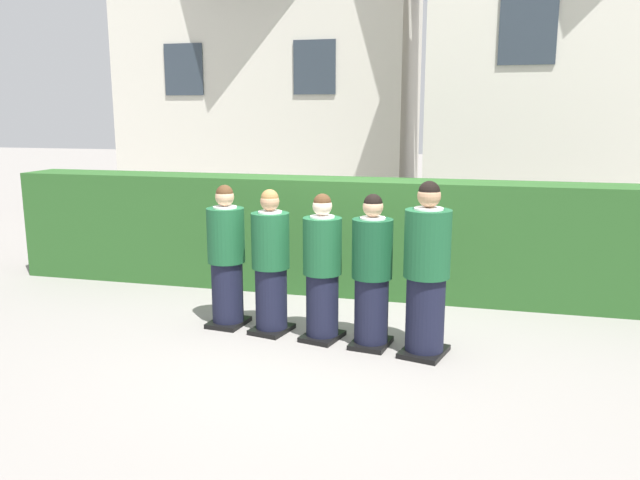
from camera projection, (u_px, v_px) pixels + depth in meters
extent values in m
plane|color=gray|center=(320.00, 338.00, 6.59)|extent=(60.00, 60.00, 0.00)
cylinder|color=black|center=(228.00, 294.00, 6.94)|extent=(0.34, 0.34, 0.72)
cube|color=black|center=(228.00, 322.00, 7.01)|extent=(0.41, 0.48, 0.05)
cylinder|color=#19512D|center=(226.00, 235.00, 6.81)|extent=(0.41, 0.41, 0.59)
cylinder|color=white|center=(225.00, 208.00, 6.75)|extent=(0.25, 0.25, 0.03)
cube|color=#236038|center=(234.00, 222.00, 6.96)|extent=(0.04, 0.02, 0.26)
sphere|color=tan|center=(225.00, 197.00, 6.73)|extent=(0.20, 0.20, 0.20)
sphere|color=#472D19|center=(225.00, 194.00, 6.72)|extent=(0.19, 0.19, 0.19)
cube|color=white|center=(238.00, 239.00, 7.07)|extent=(0.15, 0.02, 0.20)
cylinder|color=black|center=(271.00, 300.00, 6.73)|extent=(0.34, 0.34, 0.71)
cube|color=black|center=(272.00, 329.00, 6.79)|extent=(0.44, 0.51, 0.05)
cylinder|color=#19512D|center=(270.00, 241.00, 6.60)|extent=(0.40, 0.40, 0.59)
cylinder|color=white|center=(270.00, 212.00, 6.54)|extent=(0.25, 0.25, 0.03)
cube|color=navy|center=(279.00, 227.00, 6.74)|extent=(0.04, 0.02, 0.26)
sphere|color=tan|center=(270.00, 201.00, 6.52)|extent=(0.20, 0.20, 0.20)
sphere|color=olive|center=(270.00, 198.00, 6.51)|extent=(0.18, 0.18, 0.18)
cylinder|color=black|center=(322.00, 306.00, 6.51)|extent=(0.34, 0.34, 0.70)
cube|color=black|center=(322.00, 336.00, 6.58)|extent=(0.44, 0.51, 0.05)
cylinder|color=#19512D|center=(322.00, 246.00, 6.39)|extent=(0.40, 0.40, 0.58)
cylinder|color=white|center=(322.00, 217.00, 6.33)|extent=(0.25, 0.25, 0.03)
cube|color=gold|center=(331.00, 232.00, 6.53)|extent=(0.04, 0.02, 0.25)
sphere|color=beige|center=(322.00, 206.00, 6.31)|extent=(0.20, 0.20, 0.20)
sphere|color=#472D19|center=(322.00, 203.00, 6.30)|extent=(0.18, 0.18, 0.18)
cylinder|color=black|center=(371.00, 312.00, 6.32)|extent=(0.34, 0.34, 0.71)
cube|color=black|center=(371.00, 343.00, 6.38)|extent=(0.42, 0.49, 0.05)
cylinder|color=#144728|center=(372.00, 249.00, 6.19)|extent=(0.40, 0.40, 0.59)
cylinder|color=white|center=(373.00, 219.00, 6.13)|extent=(0.25, 0.25, 0.03)
cube|color=navy|center=(378.00, 234.00, 6.34)|extent=(0.04, 0.02, 0.26)
sphere|color=tan|center=(373.00, 207.00, 6.10)|extent=(0.20, 0.20, 0.20)
sphere|color=black|center=(373.00, 203.00, 6.10)|extent=(0.18, 0.18, 0.18)
cube|color=white|center=(380.00, 252.00, 6.44)|extent=(0.15, 0.03, 0.20)
cylinder|color=black|center=(425.00, 316.00, 6.08)|extent=(0.37, 0.37, 0.78)
cube|color=black|center=(424.00, 352.00, 6.16)|extent=(0.50, 0.57, 0.05)
cylinder|color=#19512D|center=(427.00, 244.00, 5.94)|extent=(0.44, 0.44, 0.65)
cylinder|color=white|center=(429.00, 209.00, 5.88)|extent=(0.27, 0.27, 0.03)
cube|color=gold|center=(435.00, 227.00, 6.10)|extent=(0.04, 0.02, 0.28)
sphere|color=tan|center=(429.00, 196.00, 5.85)|extent=(0.22, 0.22, 0.22)
sphere|color=black|center=(429.00, 192.00, 5.84)|extent=(0.20, 0.20, 0.20)
cube|color=#285623|center=(355.00, 236.00, 8.16)|extent=(9.43, 0.70, 1.48)
cube|color=beige|center=(595.00, 79.00, 11.53)|extent=(5.89, 3.29, 5.84)
cube|color=#2D3842|center=(528.00, 29.00, 10.13)|extent=(0.90, 0.04, 1.10)
cube|color=beige|center=(277.00, 100.00, 15.47)|extent=(6.57, 4.04, 5.22)
cube|color=#2D3842|center=(184.00, 70.00, 13.77)|extent=(0.90, 0.04, 1.10)
cube|color=#2D3842|center=(314.00, 67.00, 13.05)|extent=(0.90, 0.04, 1.10)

